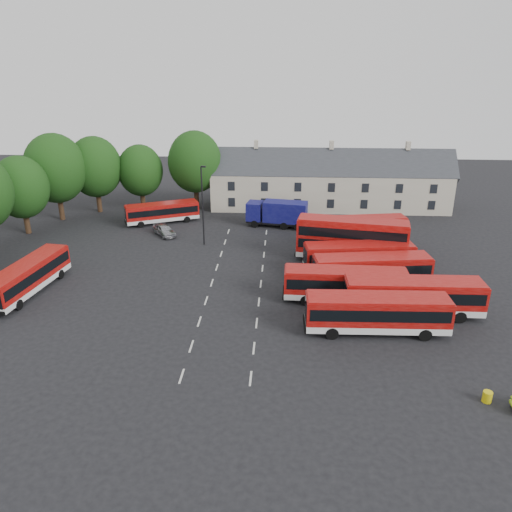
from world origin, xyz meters
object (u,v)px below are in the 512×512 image
object	(u,v)px
bus_west	(28,275)
silver_car	(164,230)
grit_bin	(487,397)
bus_dd_south	(352,238)
box_truck	(278,213)
bus_row_a	(377,311)
lamppost	(203,204)

from	to	relation	value
bus_west	silver_car	bearing A→B (deg)	-20.65
silver_car	grit_bin	distance (m)	43.00
bus_dd_south	box_truck	size ratio (longest dim) A/B	1.47
bus_west	box_truck	xyz separation A→B (m)	(23.80, 21.58, 0.13)
bus_dd_south	box_truck	bearing A→B (deg)	134.87
bus_row_a	bus_west	size ratio (longest dim) A/B	1.06
bus_west	lamppost	bearing A→B (deg)	-38.88
bus_row_a	lamppost	world-z (taller)	lamppost
bus_dd_south	bus_west	distance (m)	33.58
box_truck	lamppost	distance (m)	12.03
grit_bin	bus_west	bearing A→B (deg)	159.17
bus_row_a	box_truck	world-z (taller)	box_truck
box_truck	bus_row_a	bearing A→B (deg)	-62.67
bus_west	grit_bin	distance (m)	40.99
bus_row_a	grit_bin	distance (m)	10.65
bus_dd_south	lamppost	distance (m)	17.92
silver_car	lamppost	world-z (taller)	lamppost
box_truck	silver_car	bearing A→B (deg)	-153.12
bus_row_a	box_truck	bearing A→B (deg)	106.00
box_truck	grit_bin	xyz separation A→B (m)	(14.49, -36.15, -1.58)
bus_row_a	grit_bin	size ratio (longest dim) A/B	15.15
box_truck	grit_bin	distance (m)	38.98
bus_dd_south	bus_west	size ratio (longest dim) A/B	1.11
bus_dd_south	grit_bin	xyz separation A→B (m)	(6.15, -24.25, -2.41)
box_truck	grit_bin	size ratio (longest dim) A/B	10.72
bus_west	grit_bin	size ratio (longest dim) A/B	14.25
bus_dd_south	lamppost	xyz separation A→B (m)	(-17.20, 4.42, 2.38)
bus_west	bus_dd_south	bearing A→B (deg)	-65.45
bus_row_a	box_truck	size ratio (longest dim) A/B	1.41
grit_bin	lamppost	bearing A→B (deg)	129.16
lamppost	bus_row_a	bearing A→B (deg)	-48.91
lamppost	bus_west	bearing A→B (deg)	-136.66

